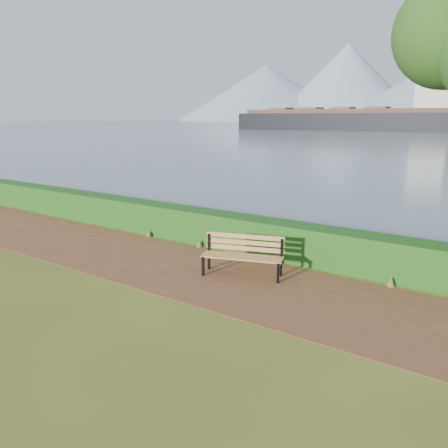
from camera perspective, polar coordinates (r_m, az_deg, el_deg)
The scene contains 5 objects.
ground at distance 11.08m, azimuth -5.17°, elevation -6.50°, with size 140.00×140.00×0.00m, color #4C5919.
path at distance 11.30m, azimuth -4.20°, elevation -6.04°, with size 40.00×3.40×0.01m, color brown.
hedge at distance 12.94m, azimuth 2.11°, elevation -1.13°, with size 32.00×0.85×1.00m, color #154915.
bench at distance 10.81m, azimuth 2.52°, elevation -3.75°, with size 2.07×1.19×1.00m.
cargo_ship at distance 131.40m, azimuth 17.15°, elevation 12.89°, with size 67.53×12.30×20.42m.
Camera 1 is at (6.66, -7.98, 3.84)m, focal length 35.00 mm.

